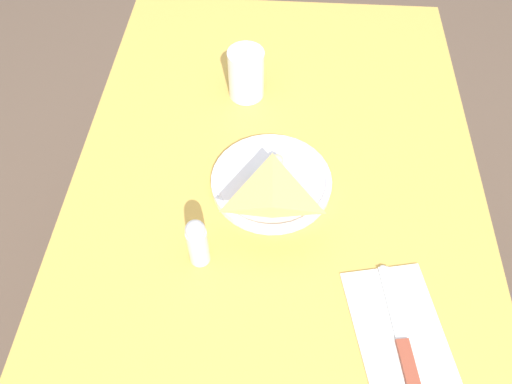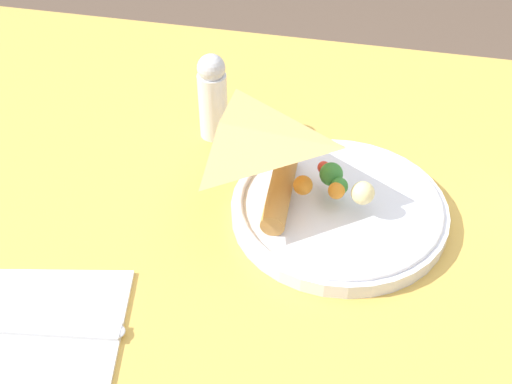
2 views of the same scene
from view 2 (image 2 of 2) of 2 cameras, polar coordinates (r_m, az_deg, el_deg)
dining_table at (r=0.74m, az=2.30°, el=-8.09°), size 1.27×0.76×0.78m
plate_pizza at (r=0.66m, az=7.18°, el=-1.09°), size 0.22×0.22×0.06m
napkin_folded at (r=0.60m, az=-21.01°, el=-11.23°), size 0.22×0.17×0.00m
salt_shaker at (r=0.74m, az=-3.88°, el=8.50°), size 0.03×0.03×0.11m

